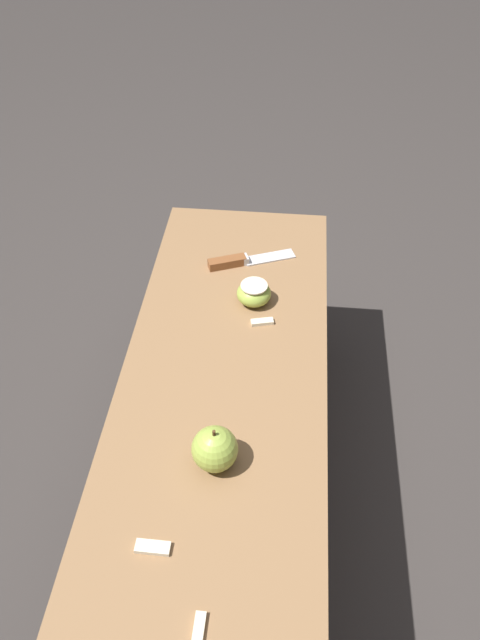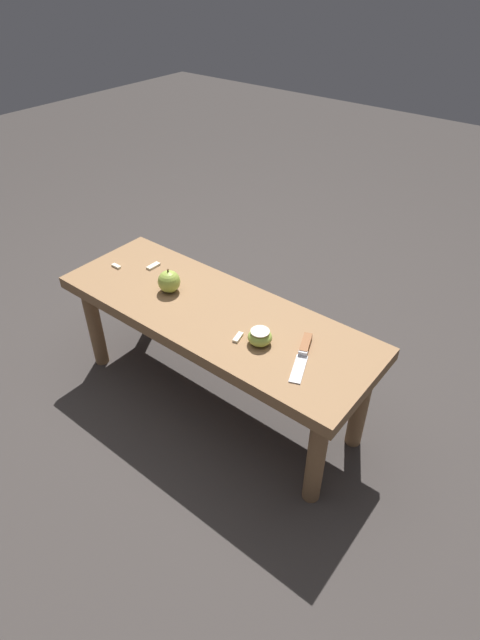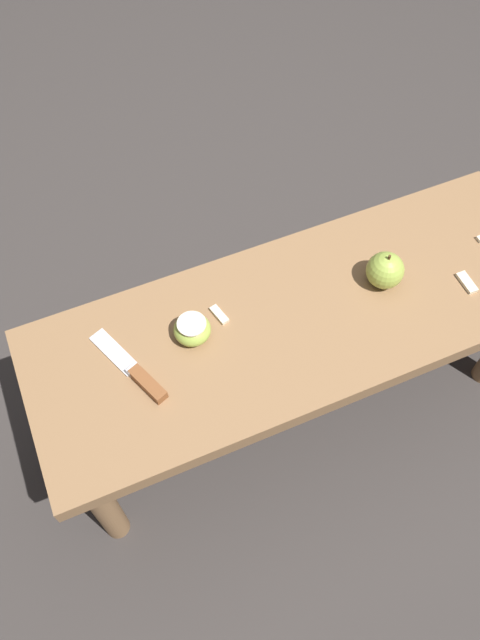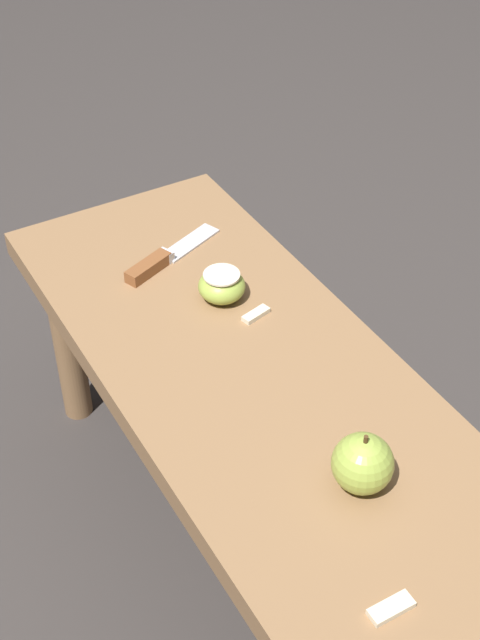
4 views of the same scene
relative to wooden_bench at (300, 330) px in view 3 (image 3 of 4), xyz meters
name	(u,v)px [view 3 (image 3 of 4)]	position (x,y,z in m)	size (l,w,h in m)	color
ground_plane	(289,399)	(0.00, 0.00, -0.34)	(8.00, 8.00, 0.00)	#383330
wooden_bench	(300,330)	(0.00, 0.00, 0.00)	(1.09, 0.38, 0.40)	olive
knife	(138,375)	(-0.34, 0.00, 0.07)	(0.10, 0.19, 0.02)	silver
apple_whole	(385,270)	(0.18, 0.01, 0.10)	(0.08, 0.08, 0.08)	#9EB747
apple_cut	(192,329)	(-0.21, 0.04, 0.08)	(0.07, 0.07, 0.05)	#9EB747
apple_slice_near_knife	(219,315)	(-0.15, 0.06, 0.06)	(0.03, 0.05, 0.01)	beige
apple_slice_center	(467,282)	(0.34, -0.06, 0.06)	(0.02, 0.05, 0.01)	beige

